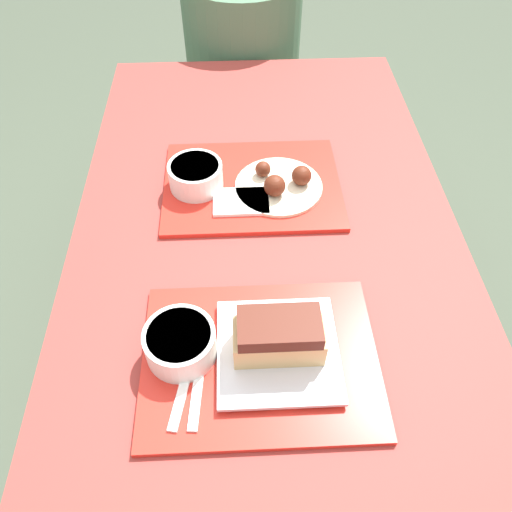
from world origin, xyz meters
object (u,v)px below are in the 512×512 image
object	(u,v)px
bowl_coleslaw_far	(196,175)
wings_plate_far	(280,183)
bowl_coleslaw_near	(180,342)
brisket_sandwich_plate	(281,343)
tray_far	(252,185)
tray_near	(260,359)
person_seated_across	(242,39)

from	to	relation	value
bowl_coleslaw_far	wings_plate_far	size ratio (longest dim) A/B	0.61
bowl_coleslaw_near	wings_plate_far	xyz separation A→B (m)	(0.20, 0.42, -0.02)
bowl_coleslaw_near	brisket_sandwich_plate	distance (m)	0.17
bowl_coleslaw_near	tray_far	bearing A→B (deg)	72.30
tray_near	tray_far	size ratio (longest dim) A/B	1.00
bowl_coleslaw_near	brisket_sandwich_plate	world-z (taller)	brisket_sandwich_plate
bowl_coleslaw_near	person_seated_across	bearing A→B (deg)	83.65
tray_near	brisket_sandwich_plate	xyz separation A→B (m)	(0.04, 0.01, 0.04)
wings_plate_far	person_seated_across	xyz separation A→B (m)	(-0.06, 0.83, -0.07)
bowl_coleslaw_near	bowl_coleslaw_far	bearing A→B (deg)	88.43
tray_near	bowl_coleslaw_near	bearing A→B (deg)	172.85
brisket_sandwich_plate	person_seated_across	xyz separation A→B (m)	(-0.03, 1.26, -0.09)
brisket_sandwich_plate	bowl_coleslaw_far	xyz separation A→B (m)	(-0.16, 0.45, -0.00)
bowl_coleslaw_near	wings_plate_far	bearing A→B (deg)	64.04
bowl_coleslaw_near	person_seated_across	world-z (taller)	person_seated_across
bowl_coleslaw_near	wings_plate_far	size ratio (longest dim) A/B	0.61
tray_near	bowl_coleslaw_far	xyz separation A→B (m)	(-0.12, 0.45, 0.04)
tray_near	wings_plate_far	xyz separation A→B (m)	(0.07, 0.43, 0.02)
person_seated_across	bowl_coleslaw_far	bearing A→B (deg)	-98.88
brisket_sandwich_plate	person_seated_across	distance (m)	1.26
brisket_sandwich_plate	tray_near	bearing A→B (deg)	-170.80
bowl_coleslaw_near	bowl_coleslaw_far	world-z (taller)	same
bowl_coleslaw_far	wings_plate_far	bearing A→B (deg)	-5.45
tray_near	bowl_coleslaw_far	bearing A→B (deg)	105.17
tray_near	bowl_coleslaw_near	distance (m)	0.14
bowl_coleslaw_far	brisket_sandwich_plate	bearing A→B (deg)	-70.46
brisket_sandwich_plate	person_seated_across	world-z (taller)	person_seated_across
bowl_coleslaw_far	person_seated_across	world-z (taller)	person_seated_across
wings_plate_far	person_seated_across	distance (m)	0.84
tray_near	tray_far	world-z (taller)	same
brisket_sandwich_plate	bowl_coleslaw_far	bearing A→B (deg)	109.54
tray_far	brisket_sandwich_plate	size ratio (longest dim) A/B	1.95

